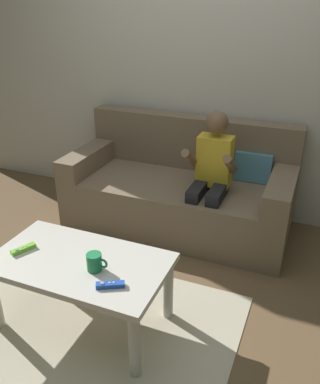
% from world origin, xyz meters
% --- Properties ---
extents(ground_plane, '(10.02, 10.02, 0.00)m').
position_xyz_m(ground_plane, '(0.00, 0.00, 0.00)').
color(ground_plane, brown).
extents(wall_back, '(5.01, 0.05, 2.50)m').
position_xyz_m(wall_back, '(0.00, 1.54, 1.25)').
color(wall_back, beige).
rests_on(wall_back, ground).
extents(couch, '(1.75, 0.80, 0.84)m').
position_xyz_m(couch, '(-0.06, 1.15, 0.29)').
color(couch, '#75604C').
rests_on(couch, ground).
extents(person_seated_on_couch, '(0.35, 0.43, 1.00)m').
position_xyz_m(person_seated_on_couch, '(0.23, 0.96, 0.56)').
color(person_seated_on_couch, black).
rests_on(person_seated_on_couch, ground).
extents(coffee_table, '(0.96, 0.54, 0.43)m').
position_xyz_m(coffee_table, '(-0.19, -0.14, 0.36)').
color(coffee_table, beige).
rests_on(coffee_table, ground).
extents(area_rug, '(1.74, 1.12, 0.01)m').
position_xyz_m(area_rug, '(-0.19, -0.14, 0.00)').
color(area_rug, '#BCB299').
rests_on(area_rug, ground).
extents(game_remote_lime_near_edge, '(0.09, 0.14, 0.03)m').
position_xyz_m(game_remote_lime_near_edge, '(-0.52, -0.18, 0.44)').
color(game_remote_lime_near_edge, '#72C638').
rests_on(game_remote_lime_near_edge, coffee_table).
extents(game_remote_blue_center, '(0.14, 0.10, 0.03)m').
position_xyz_m(game_remote_blue_center, '(0.08, -0.27, 0.44)').
color(game_remote_blue_center, blue).
rests_on(game_remote_blue_center, coffee_table).
extents(coffee_mug, '(0.12, 0.08, 0.10)m').
position_xyz_m(coffee_mug, '(-0.06, -0.18, 0.47)').
color(coffee_mug, '#1E7F47').
rests_on(coffee_mug, coffee_table).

